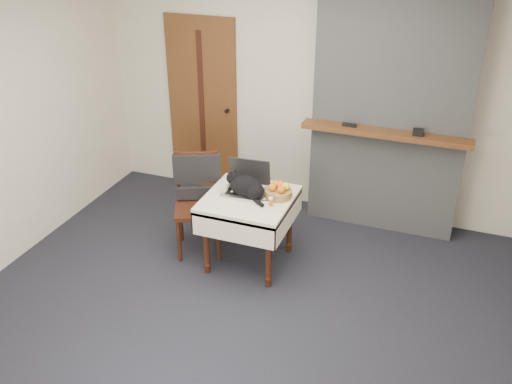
# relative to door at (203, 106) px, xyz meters

# --- Properties ---
(ground) EXTENTS (4.50, 4.50, 0.00)m
(ground) POSITION_rel_door_xyz_m (1.20, -1.97, -1.00)
(ground) COLOR black
(ground) RESTS_ON ground
(room_shell) EXTENTS (4.52, 4.01, 2.61)m
(room_shell) POSITION_rel_door_xyz_m (1.20, -1.51, 0.76)
(room_shell) COLOR beige
(room_shell) RESTS_ON ground
(door) EXTENTS (0.82, 0.10, 2.00)m
(door) POSITION_rel_door_xyz_m (0.00, 0.00, 0.00)
(door) COLOR brown
(door) RESTS_ON ground
(chimney) EXTENTS (1.62, 0.48, 2.60)m
(chimney) POSITION_rel_door_xyz_m (2.10, -0.13, 0.30)
(chimney) COLOR gray
(chimney) RESTS_ON ground
(side_table) EXTENTS (0.78, 0.78, 0.70)m
(side_table) POSITION_rel_door_xyz_m (1.07, -1.32, -0.41)
(side_table) COLOR #34140E
(side_table) RESTS_ON ground
(laptop) EXTENTS (0.41, 0.36, 0.29)m
(laptop) POSITION_rel_door_xyz_m (1.01, -1.22, -0.23)
(laptop) COLOR #B7B7BC
(laptop) RESTS_ON side_table
(cat) EXTENTS (0.44, 0.28, 0.22)m
(cat) POSITION_rel_door_xyz_m (1.06, -1.32, -0.20)
(cat) COLOR black
(cat) RESTS_ON side_table
(cream_jar) EXTENTS (0.06, 0.06, 0.07)m
(cream_jar) POSITION_rel_door_xyz_m (0.84, -1.32, -0.27)
(cream_jar) COLOR silver
(cream_jar) RESTS_ON side_table
(pill_bottle) EXTENTS (0.04, 0.04, 0.08)m
(pill_bottle) POSITION_rel_door_xyz_m (1.31, -1.41, -0.26)
(pill_bottle) COLOR #B26015
(pill_bottle) RESTS_ON side_table
(fruit_basket) EXTENTS (0.24, 0.24, 0.14)m
(fruit_basket) POSITION_rel_door_xyz_m (1.32, -1.22, -0.24)
(fruit_basket) COLOR #A18241
(fruit_basket) RESTS_ON side_table
(desk_clutter) EXTENTS (0.14, 0.03, 0.01)m
(desk_clutter) POSITION_rel_door_xyz_m (1.26, -1.26, -0.30)
(desk_clutter) COLOR black
(desk_clutter) RESTS_ON side_table
(chair) EXTENTS (0.58, 0.57, 0.98)m
(chair) POSITION_rel_door_xyz_m (0.50, -1.21, -0.38)
(chair) COLOR #34140E
(chair) RESTS_ON ground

